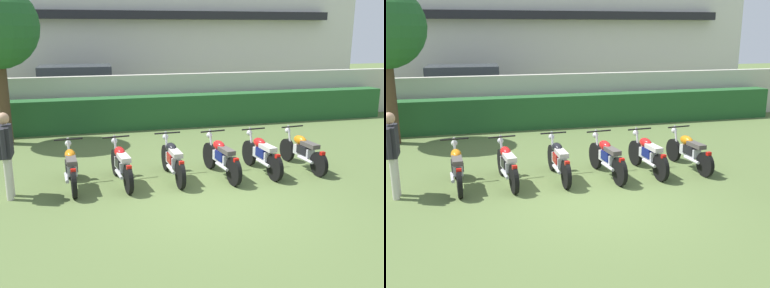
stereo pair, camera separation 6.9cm
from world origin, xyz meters
The scene contains 12 objects.
ground centered at (0.00, 0.00, 0.00)m, with size 60.00×60.00×0.00m, color #566B38.
building centered at (0.00, 15.49, 3.64)m, with size 22.63×6.50×7.28m.
compound_wall centered at (0.00, 7.50, 0.86)m, with size 21.50×0.30×1.72m, color #BCB7A8.
hedge_row centered at (0.00, 6.80, 0.54)m, with size 17.20×0.70×1.08m, color #235628.
parked_car centered at (-2.29, 10.00, 0.94)m, with size 4.56×2.19×1.89m.
motorcycle_in_row_0 centered at (-2.68, 1.39, 0.45)m, with size 0.60×1.85×0.97m.
motorcycle_in_row_1 centered at (-1.64, 1.37, 0.45)m, with size 0.60×1.87×0.96m.
motorcycle_in_row_2 centered at (-0.50, 1.41, 0.45)m, with size 0.60×1.93×0.96m.
motorcycle_in_row_3 centered at (0.59, 1.30, 0.45)m, with size 0.60×1.93×0.97m.
motorcycle_in_row_4 centered at (1.59, 1.33, 0.45)m, with size 0.60×1.87×0.96m.
motorcycle_in_row_5 centered at (2.67, 1.39, 0.44)m, with size 0.60×1.89×0.94m.
inspector_person centered at (-3.87, 1.10, 1.03)m, with size 0.23×0.69×1.72m.
Camera 1 is at (-2.52, -7.84, 3.26)m, focal length 41.65 mm.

